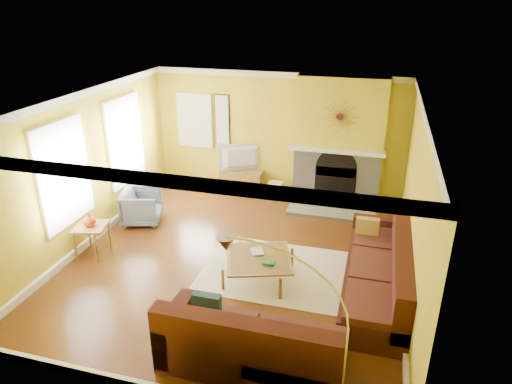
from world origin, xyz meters
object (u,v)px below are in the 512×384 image
(coffee_table, at_px, (259,268))
(media_console, at_px, (242,182))
(armchair, at_px, (142,207))
(arc_lamp, at_px, (290,336))
(sectional_sofa, at_px, (304,273))
(side_table, at_px, (93,240))

(coffee_table, height_order, media_console, media_console)
(armchair, bearing_deg, media_console, -52.65)
(arc_lamp, bearing_deg, media_console, 111.73)
(armchair, distance_m, arc_lamp, 5.21)
(media_console, height_order, arc_lamp, arc_lamp)
(sectional_sofa, xyz_separation_m, side_table, (-3.71, 0.29, -0.17))
(armchair, bearing_deg, sectional_sofa, -130.81)
(media_console, distance_m, side_table, 3.69)
(media_console, bearing_deg, coffee_table, -68.59)
(media_console, bearing_deg, side_table, -117.01)
(armchair, xyz_separation_m, arc_lamp, (3.68, -3.62, 0.69))
(side_table, bearing_deg, sectional_sofa, -4.40)
(coffee_table, xyz_separation_m, arc_lamp, (0.95, -2.34, 0.83))
(side_table, bearing_deg, coffee_table, 1.19)
(coffee_table, distance_m, media_console, 3.47)
(media_console, distance_m, armchair, 2.43)
(media_console, bearing_deg, armchair, -126.81)
(coffee_table, bearing_deg, side_table, -178.81)
(sectional_sofa, relative_size, media_console, 3.98)
(coffee_table, height_order, arc_lamp, arc_lamp)
(armchair, bearing_deg, coffee_table, -131.01)
(media_console, relative_size, armchair, 1.30)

